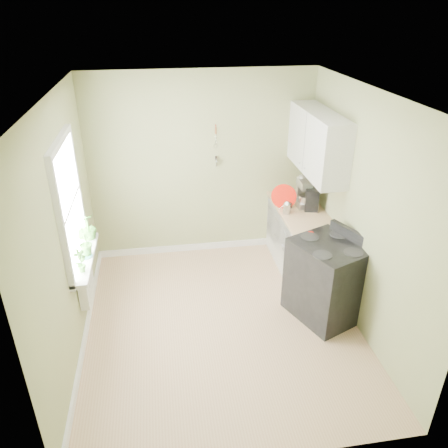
{
  "coord_description": "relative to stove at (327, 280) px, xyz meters",
  "views": [
    {
      "loc": [
        -0.62,
        -4.1,
        3.48
      ],
      "look_at": [
        0.12,
        0.55,
        1.06
      ],
      "focal_mm": 35.0,
      "sensor_mm": 36.0,
      "label": 1
    }
  ],
  "objects": [
    {
      "name": "countertop",
      "position": [
        0.01,
        1.01,
        0.39
      ],
      "size": [
        0.64,
        1.6,
        0.04
      ],
      "primitive_type": "cube",
      "color": "#D4AF82",
      "rests_on": "base_cabinets"
    },
    {
      "name": "plant_a",
      "position": [
        -2.78,
        -0.01,
        0.54
      ],
      "size": [
        0.17,
        0.18,
        0.28
      ],
      "primitive_type": "imported",
      "rotation": [
        0.0,
        0.0,
        0.94
      ],
      "color": "#407E2B",
      "rests_on": "window_sill"
    },
    {
      "name": "red_tray",
      "position": [
        -0.23,
        1.19,
        0.58
      ],
      "size": [
        0.34,
        0.19,
        0.35
      ],
      "primitive_type": "cylinder",
      "rotation": [
        1.45,
        0.0,
        -0.4
      ],
      "color": "red",
      "rests_on": "countertop"
    },
    {
      "name": "kettle",
      "position": [
        -0.23,
        1.02,
        0.5
      ],
      "size": [
        0.18,
        0.11,
        0.18
      ],
      "color": "silver",
      "rests_on": "countertop"
    },
    {
      "name": "radiator",
      "position": [
        -2.82,
        0.26,
        0.05
      ],
      "size": [
        0.12,
        0.5,
        0.35
      ],
      "primitive_type": "cube",
      "color": "white",
      "rests_on": "wall_left"
    },
    {
      "name": "wall_utensils",
      "position": [
        -1.08,
        1.79,
        1.07
      ],
      "size": [
        0.02,
        0.14,
        0.58
      ],
      "color": "#D4AF82",
      "rests_on": "wall_back"
    },
    {
      "name": "ceiling",
      "position": [
        -1.28,
        0.01,
        2.21
      ],
      "size": [
        3.2,
        3.6,
        0.02
      ],
      "primitive_type": "cube",
      "color": "white",
      "rests_on": "wall_back"
    },
    {
      "name": "coffee_maker",
      "position": [
        0.13,
        1.09,
        0.56
      ],
      "size": [
        0.22,
        0.23,
        0.31
      ],
      "color": "black",
      "rests_on": "countertop"
    },
    {
      "name": "wall_left",
      "position": [
        -2.89,
        0.01,
        0.85
      ],
      "size": [
        0.02,
        3.6,
        2.7
      ],
      "primitive_type": "cube",
      "color": "tan",
      "rests_on": "floor"
    },
    {
      "name": "base_cabinets",
      "position": [
        0.02,
        1.01,
        -0.06
      ],
      "size": [
        0.6,
        1.6,
        0.87
      ],
      "primitive_type": "cube",
      "color": "white",
      "rests_on": "floor"
    },
    {
      "name": "upper_cabinets",
      "position": [
        0.15,
        1.11,
        1.35
      ],
      "size": [
        0.35,
        1.4,
        0.8
      ],
      "primitive_type": "cube",
      "color": "white",
      "rests_on": "wall_right"
    },
    {
      "name": "window",
      "position": [
        -2.86,
        0.31,
        1.05
      ],
      "size": [
        0.06,
        1.14,
        1.44
      ],
      "color": "white",
      "rests_on": "wall_left"
    },
    {
      "name": "stove",
      "position": [
        0.0,
        0.0,
        0.0
      ],
      "size": [
        0.99,
        1.01,
        1.11
      ],
      "color": "black",
      "rests_on": "floor"
    },
    {
      "name": "plant_b",
      "position": [
        -2.78,
        0.35,
        0.56
      ],
      "size": [
        0.22,
        0.22,
        0.32
      ],
      "primitive_type": "imported",
      "rotation": [
        0.0,
        0.0,
        2.36
      ],
      "color": "#407E2B",
      "rests_on": "window_sill"
    },
    {
      "name": "window_sill",
      "position": [
        -2.79,
        0.31,
        0.38
      ],
      "size": [
        0.18,
        1.14,
        0.04
      ],
      "primitive_type": "cube",
      "color": "white",
      "rests_on": "wall_left"
    },
    {
      "name": "plant_c",
      "position": [
        -2.78,
        0.74,
        0.56
      ],
      "size": [
        0.25,
        0.25,
        0.32
      ],
      "primitive_type": "imported",
      "rotation": [
        0.0,
        0.0,
        3.96
      ],
      "color": "#407E2B",
      "rests_on": "window_sill"
    },
    {
      "name": "wall_right",
      "position": [
        0.33,
        0.01,
        0.85
      ],
      "size": [
        0.02,
        3.6,
        2.7
      ],
      "primitive_type": "cube",
      "color": "tan",
      "rests_on": "floor"
    },
    {
      "name": "wall_back",
      "position": [
        -1.28,
        1.82,
        0.85
      ],
      "size": [
        3.2,
        0.02,
        2.7
      ],
      "primitive_type": "cube",
      "color": "tan",
      "rests_on": "floor"
    },
    {
      "name": "stand_mixer",
      "position": [
        0.07,
        1.26,
        0.58
      ],
      "size": [
        0.21,
        0.35,
        0.41
      ],
      "color": "#B2B2B7",
      "rests_on": "countertop"
    },
    {
      "name": "jar",
      "position": [
        -0.14,
        0.31,
        0.45
      ],
      "size": [
        0.07,
        0.07,
        0.08
      ],
      "color": "beige",
      "rests_on": "countertop"
    },
    {
      "name": "floor",
      "position": [
        -1.28,
        0.01,
        -0.51
      ],
      "size": [
        3.2,
        3.6,
        0.02
      ],
      "primitive_type": "cube",
      "color": "tan",
      "rests_on": "ground"
    }
  ]
}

